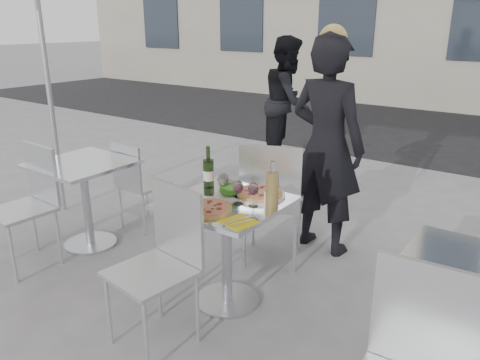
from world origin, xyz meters
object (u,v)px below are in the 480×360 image
Objects in this scene: wineglass_red_b at (253,190)px; napkin_right at (239,222)px; side_table_right at (474,308)px; wine_bottle at (209,172)px; pizza_near at (206,208)px; carafe at (272,188)px; sugar_shaker at (269,196)px; wineglass_white_b at (222,181)px; side_table_left at (85,186)px; side_chair_lfar at (136,179)px; main_table at (227,231)px; woman_diner at (327,147)px; pizza_far at (259,193)px; side_chair_lnear at (30,196)px; chair_far at (272,194)px; pedestrian_a at (288,102)px; salad_plate at (230,191)px; chair_near at (164,253)px; wineglass_red_a at (238,188)px; wineglass_white_a at (224,180)px; napkin_left at (180,200)px.

wineglass_red_b is 0.72× the size of napkin_right.
wine_bottle reaches higher than side_table_right.
carafe is (0.29, 0.29, 0.11)m from pizza_near.
sugar_shaker is 0.68× the size of wineglass_white_b.
side_chair_lfar reaches higher than side_table_left.
wine_bottle is (-0.25, 0.13, 0.32)m from main_table.
woman_diner is 0.95m from pizza_far.
side_chair_lfar is (-2.91, 0.48, -0.05)m from side_table_right.
side_chair_lfar is at bearing 164.12° from wineglass_red_b.
side_chair_lnear is at bearing -159.78° from pizza_far.
carafe is at bearing 97.59° from chair_far.
pedestrian_a is 3.48m from sugar_shaker.
pedestrian_a is at bearing 89.70° from side_chair_lnear.
side_chair_lnear is 4.31× the size of salad_plate.
pizza_far is 1.60× the size of napkin_right.
chair_near is 6.03× the size of wineglass_red_a.
pizza_far is at bearing 7.07° from side_table_left.
sugar_shaker reaches higher than side_chair_lfar.
side_table_left is 0.44m from side_chair_lnear.
pizza_near is 2.02× the size of wineglass_red_b.
woman_diner is at bearing 80.88° from salad_plate.
pizza_far is at bearing -171.90° from pedestrian_a.
pizza_far is 2.21× the size of wineglass_white_a.
pizza_near is (0.07, 0.31, 0.20)m from chair_near.
pedestrian_a is 3.51m from wineglass_red_a.
main_table is at bearing 88.00° from woman_diner.
napkin_right is (0.30, -0.31, -0.03)m from salad_plate.
wineglass_white_b is at bearing 165.67° from wineglass_red_a.
chair_far is 2.90m from pedestrian_a.
sugar_shaker is 0.34m from napkin_right.
wineglass_white_b is at bearing 147.34° from main_table.
woman_diner is 1.38m from napkin_left.
salad_plate is at bearing 34.46° from wineglass_white_a.
carafe reaches higher than pizza_far.
wineglass_white_a is at bearing 63.54° from chair_far.
sugar_shaker reaches higher than pizza_far.
pizza_far is (1.53, -0.28, 0.27)m from side_chair_lfar.
wine_bottle is 1.87× the size of wineglass_red_b.
wineglass_red_b reaches higher than side_table_left.
side_table_left is 2.03m from woman_diner.
side_chair_lnear is at bearing -162.22° from wineglass_white_a.
wineglass_red_b reaches higher than pizza_near.
woman_diner is at bearing 87.63° from wineglass_red_a.
wineglass_white_b reaches higher than side_table_right.
pedestrian_a is 3.79m from napkin_right.
pedestrian_a reaches higher than wineglass_red_b.
woman_diner is 1.35m from pizza_near.
napkin_right is (0.17, -0.23, -0.11)m from wineglass_red_a.
side_chair_lnear is (-0.09, -0.43, 0.02)m from side_table_left.
chair_far reaches higher than chair_near.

